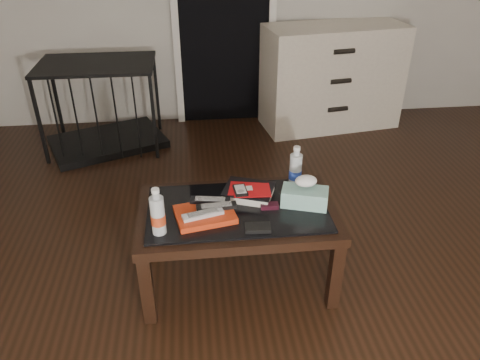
{
  "coord_description": "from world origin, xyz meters",
  "views": [
    {
      "loc": [
        -0.72,
        -1.7,
        1.79
      ],
      "look_at": [
        -0.49,
        0.37,
        0.55
      ],
      "focal_mm": 35.0,
      "sensor_mm": 36.0,
      "label": 1
    }
  ],
  "objects_px": {
    "dresser": "(332,77)",
    "textbook": "(249,192)",
    "coffee_table": "(237,218)",
    "water_bottle_right": "(296,167)",
    "water_bottle_left": "(157,211)",
    "tissue_box": "(305,197)",
    "pet_crate": "(105,120)"
  },
  "relations": [
    {
      "from": "pet_crate",
      "to": "water_bottle_right",
      "type": "relative_size",
      "value": 4.46
    },
    {
      "from": "coffee_table",
      "to": "textbook",
      "type": "bearing_deg",
      "value": 55.97
    },
    {
      "from": "dresser",
      "to": "water_bottle_left",
      "type": "bearing_deg",
      "value": -132.37
    },
    {
      "from": "coffee_table",
      "to": "water_bottle_right",
      "type": "xyz_separation_m",
      "value": [
        0.33,
        0.18,
        0.18
      ]
    },
    {
      "from": "coffee_table",
      "to": "water_bottle_left",
      "type": "relative_size",
      "value": 4.2
    },
    {
      "from": "water_bottle_left",
      "to": "pet_crate",
      "type": "bearing_deg",
      "value": 105.93
    },
    {
      "from": "water_bottle_left",
      "to": "water_bottle_right",
      "type": "distance_m",
      "value": 0.79
    },
    {
      "from": "coffee_table",
      "to": "water_bottle_left",
      "type": "xyz_separation_m",
      "value": [
        -0.38,
        -0.16,
        0.18
      ]
    },
    {
      "from": "textbook",
      "to": "coffee_table",
      "type": "bearing_deg",
      "value": -103.5
    },
    {
      "from": "dresser",
      "to": "tissue_box",
      "type": "xyz_separation_m",
      "value": [
        -0.71,
        -1.99,
        0.06
      ]
    },
    {
      "from": "water_bottle_left",
      "to": "tissue_box",
      "type": "bearing_deg",
      "value": 12.12
    },
    {
      "from": "pet_crate",
      "to": "textbook",
      "type": "height_order",
      "value": "pet_crate"
    },
    {
      "from": "pet_crate",
      "to": "water_bottle_right",
      "type": "height_order",
      "value": "pet_crate"
    },
    {
      "from": "water_bottle_left",
      "to": "tissue_box",
      "type": "relative_size",
      "value": 1.03
    },
    {
      "from": "tissue_box",
      "to": "water_bottle_right",
      "type": "bearing_deg",
      "value": 111.34
    },
    {
      "from": "coffee_table",
      "to": "water_bottle_right",
      "type": "distance_m",
      "value": 0.42
    },
    {
      "from": "water_bottle_left",
      "to": "dresser",
      "type": "bearing_deg",
      "value": 56.25
    },
    {
      "from": "textbook",
      "to": "tissue_box",
      "type": "xyz_separation_m",
      "value": [
        0.27,
        -0.11,
        0.02
      ]
    },
    {
      "from": "coffee_table",
      "to": "water_bottle_right",
      "type": "height_order",
      "value": "water_bottle_right"
    },
    {
      "from": "textbook",
      "to": "water_bottle_right",
      "type": "distance_m",
      "value": 0.28
    },
    {
      "from": "dresser",
      "to": "textbook",
      "type": "relative_size",
      "value": 5.05
    },
    {
      "from": "coffee_table",
      "to": "tissue_box",
      "type": "relative_size",
      "value": 4.35
    },
    {
      "from": "coffee_table",
      "to": "water_bottle_right",
      "type": "bearing_deg",
      "value": 27.91
    },
    {
      "from": "water_bottle_right",
      "to": "tissue_box",
      "type": "relative_size",
      "value": 1.03
    },
    {
      "from": "textbook",
      "to": "tissue_box",
      "type": "bearing_deg",
      "value": -2.2
    },
    {
      "from": "dresser",
      "to": "pet_crate",
      "type": "height_order",
      "value": "dresser"
    },
    {
      "from": "dresser",
      "to": "coffee_table",
      "type": "bearing_deg",
      "value": -126.58
    },
    {
      "from": "dresser",
      "to": "pet_crate",
      "type": "distance_m",
      "value": 2.01
    },
    {
      "from": "water_bottle_right",
      "to": "tissue_box",
      "type": "height_order",
      "value": "water_bottle_right"
    },
    {
      "from": "coffee_table",
      "to": "dresser",
      "type": "xyz_separation_m",
      "value": [
        1.05,
        1.98,
        0.05
      ]
    },
    {
      "from": "dresser",
      "to": "textbook",
      "type": "distance_m",
      "value": 2.12
    },
    {
      "from": "pet_crate",
      "to": "water_bottle_left",
      "type": "distance_m",
      "value": 2.02
    }
  ]
}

